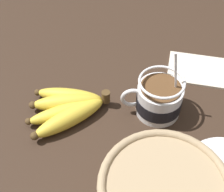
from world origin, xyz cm
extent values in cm
cube|color=#332319|center=(0.00, 0.00, 1.75)|extent=(126.55, 126.55, 3.50)
cylinder|color=silver|center=(-9.37, -0.74, 7.33)|extent=(10.16, 10.16, 7.67)
cylinder|color=black|center=(-9.37, -0.74, 6.86)|extent=(10.36, 10.36, 3.36)
torus|color=silver|center=(-3.36, -0.74, 8.30)|extent=(5.51, 0.90, 5.51)
cylinder|color=brown|center=(-9.37, -0.74, 11.27)|extent=(8.96, 8.96, 0.40)
torus|color=silver|center=(-9.37, -0.74, 13.10)|extent=(10.16, 10.16, 0.60)
cylinder|color=silver|center=(-12.33, -0.74, 12.88)|extent=(2.86, 0.50, 15.84)
ellipsoid|color=silver|center=(-11.14, -0.74, 5.00)|extent=(3.00, 2.00, 0.80)
cylinder|color=#4C381E|center=(2.58, -3.16, 6.31)|extent=(2.00, 2.00, 3.00)
ellipsoid|color=gold|center=(11.21, -4.81, 5.28)|extent=(15.98, 6.42, 3.56)
sphere|color=#4C381E|center=(18.87, -6.27, 5.28)|extent=(1.60, 1.60, 1.60)
ellipsoid|color=gold|center=(11.52, -2.59, 5.48)|extent=(16.15, 4.97, 3.96)
sphere|color=#4C381E|center=(19.47, -2.08, 5.48)|extent=(1.78, 1.78, 1.78)
ellipsoid|color=gold|center=(11.70, -0.17, 5.25)|extent=(17.43, 8.68, 3.50)
sphere|color=#4C381E|center=(19.87, 2.50, 5.25)|extent=(1.58, 1.58, 1.58)
ellipsoid|color=gold|center=(10.70, 2.03, 5.54)|extent=(16.75, 12.74, 4.08)
sphere|color=#4C381E|center=(17.97, 6.69, 5.54)|extent=(1.83, 1.83, 1.83)
torus|color=tan|center=(-5.54, 24.62, 16.71)|extent=(20.40, 20.40, 1.36)
cube|color=beige|center=(-22.71, -13.98, 3.80)|extent=(19.26, 15.68, 0.60)
camera|label=1|loc=(3.32, 45.77, 59.54)|focal=50.00mm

